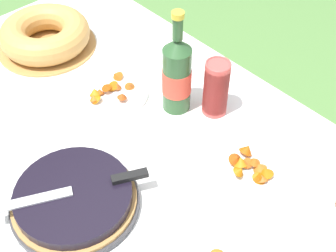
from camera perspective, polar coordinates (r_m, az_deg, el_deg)
The scene contains 9 objects.
garden_table at distance 1.36m, azimuth -6.61°, elevation -3.30°, with size 1.52×1.00×0.67m.
tablecloth at distance 1.32m, azimuth -6.79°, elevation -1.86°, with size 1.53×1.01×0.10m.
berry_tart at distance 1.16m, azimuth -11.36°, elevation -8.72°, with size 0.31×0.31×0.06m.
serving_knife at distance 1.13m, azimuth -10.16°, elevation -7.38°, with size 0.19×0.35×0.01m.
bundt_cake at distance 1.64m, azimuth -14.76°, elevation 10.71°, with size 0.33×0.33×0.10m.
cup_stack at distance 1.33m, azimuth 5.87°, elevation 4.60°, with size 0.07×0.07×0.18m.
cider_bottle_green at distance 1.31m, azimuth 1.09°, elevation 6.26°, with size 0.08×0.08×0.32m.
snack_plate_right at distance 1.24m, azimuth 10.34°, elevation -4.90°, with size 0.21×0.21×0.05m.
snack_plate_far at distance 1.44m, azimuth -7.07°, elevation 4.24°, with size 0.23×0.23×0.05m.
Camera 1 is at (0.76, -0.48, 1.64)m, focal length 50.00 mm.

